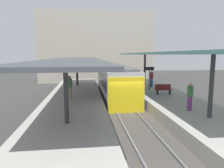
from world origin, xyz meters
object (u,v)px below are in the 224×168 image
(passenger_mid_platform, at_px, (152,78))
(passenger_far_end, at_px, (70,87))
(platform_sign, at_px, (149,73))
(passenger_near_bench, at_px, (190,96))
(platform_bench, at_px, (163,89))
(commuter_train, at_px, (115,82))

(passenger_mid_platform, relative_size, passenger_far_end, 0.99)
(platform_sign, distance_m, passenger_mid_platform, 1.87)
(platform_sign, bearing_deg, passenger_near_bench, -88.80)
(platform_bench, distance_m, passenger_far_end, 7.83)
(passenger_near_bench, bearing_deg, platform_bench, 86.28)
(commuter_train, xyz_separation_m, platform_sign, (3.21, -0.55, 0.90))
(platform_sign, xyz_separation_m, passenger_far_end, (-7.30, -3.09, -0.70))
(passenger_near_bench, xyz_separation_m, passenger_mid_platform, (0.58, 9.14, 0.03))
(passenger_near_bench, relative_size, passenger_far_end, 0.96)
(platform_bench, distance_m, platform_sign, 2.74)
(commuter_train, height_order, platform_bench, commuter_train)
(passenger_near_bench, bearing_deg, platform_sign, 91.20)
(commuter_train, xyz_separation_m, platform_bench, (3.70, -2.99, -0.26))
(passenger_near_bench, relative_size, passenger_mid_platform, 0.97)
(commuter_train, relative_size, passenger_mid_platform, 6.23)
(commuter_train, distance_m, passenger_far_end, 5.48)
(commuter_train, relative_size, platform_sign, 4.97)
(platform_bench, bearing_deg, platform_sign, 101.44)
(platform_bench, xyz_separation_m, passenger_near_bench, (-0.33, -5.14, 0.43))
(passenger_mid_platform, bearing_deg, passenger_far_end, -149.95)
(commuter_train, bearing_deg, platform_bench, -38.95)
(platform_bench, distance_m, passenger_near_bench, 5.17)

